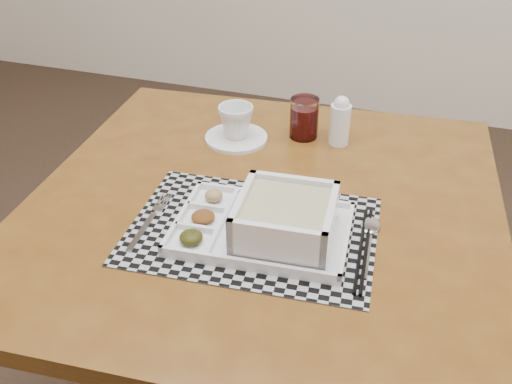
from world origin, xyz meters
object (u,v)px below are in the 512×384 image
at_px(juice_glass, 304,119).
at_px(creamer_bottle, 340,121).
at_px(dining_table, 264,228).
at_px(serving_tray, 276,224).
at_px(cup, 236,122).

distance_m(juice_glass, creamer_bottle, 0.09).
relative_size(juice_glass, creamer_bottle, 0.82).
relative_size(dining_table, serving_tray, 3.02).
bearing_deg(creamer_bottle, dining_table, -108.63).
bearing_deg(cup, serving_tray, -59.11).
height_order(serving_tray, creamer_bottle, creamer_bottle).
distance_m(serving_tray, creamer_bottle, 0.40).
height_order(serving_tray, cup, serving_tray).
bearing_deg(dining_table, creamer_bottle, 71.37).
bearing_deg(serving_tray, cup, 120.55).
bearing_deg(dining_table, juice_glass, 88.31).
distance_m(dining_table, serving_tray, 0.17).
bearing_deg(serving_tray, juice_glass, 97.30).
bearing_deg(dining_table, serving_tray, -62.70).
bearing_deg(cup, creamer_bottle, 15.03).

